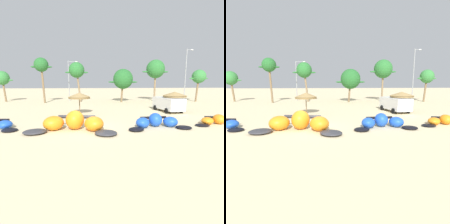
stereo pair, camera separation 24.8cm
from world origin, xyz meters
TOP-DOWN VIEW (x-y plane):
  - ground_plane at (0.00, 0.00)m, footprint 260.00×260.00m
  - kite_left_of_center at (-0.96, -0.62)m, footprint 7.32×4.03m
  - kite_center at (5.97, -0.43)m, footprint 5.66×2.63m
  - kite_right_of_center at (12.12, -0.17)m, footprint 5.16×2.96m
  - beach_umbrella_near_van at (-0.93, 6.77)m, footprint 2.67×2.67m
  - beach_umbrella_middle at (11.67, 7.97)m, footprint 3.18×3.18m
  - parked_van at (10.60, 7.81)m, footprint 2.68×5.16m
  - palm_leftmost at (-17.32, 23.98)m, footprint 4.22×2.81m
  - palm_left at (-8.67, 20.59)m, footprint 3.93×2.62m
  - palm_left_of_gap at (-2.29, 22.09)m, footprint 4.66×3.11m
  - palm_center_left at (6.85, 20.26)m, footprint 5.90×3.93m
  - palm_center_right at (13.93, 21.51)m, footprint 5.71×3.81m
  - palm_right_of_gap at (22.50, 19.59)m, footprint 4.11×2.74m
  - lamppost_west at (-4.02, 24.80)m, footprint 2.11×0.24m
  - lamppost_west_center at (20.06, 20.32)m, footprint 1.46×0.24m

SIDE VIEW (x-z plane):
  - ground_plane at x=0.00m, z-range 0.00..0.00m
  - kite_right_of_center at x=12.12m, z-range -0.10..0.79m
  - kite_center at x=5.97m, z-range -0.14..1.04m
  - kite_left_of_center at x=-0.96m, z-range -0.18..1.36m
  - parked_van at x=10.60m, z-range 0.17..2.01m
  - beach_umbrella_middle at x=11.67m, z-range 0.95..3.58m
  - beach_umbrella_near_van at x=-0.93m, z-range 0.96..3.59m
  - palm_center_left at x=6.85m, z-range 1.28..7.85m
  - palm_leftmost at x=-17.32m, z-range 1.62..7.84m
  - lamppost_west at x=-4.02m, z-range 0.57..9.03m
  - palm_right_of_gap at x=22.50m, z-range 1.79..8.31m
  - lamppost_west_center at x=20.06m, z-range 0.51..11.12m
  - palm_left_of_gap at x=-2.29m, z-range 2.32..10.26m
  - palm_center_right at x=13.93m, z-range 2.33..10.93m
  - palm_left at x=-8.67m, z-range 2.75..11.25m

